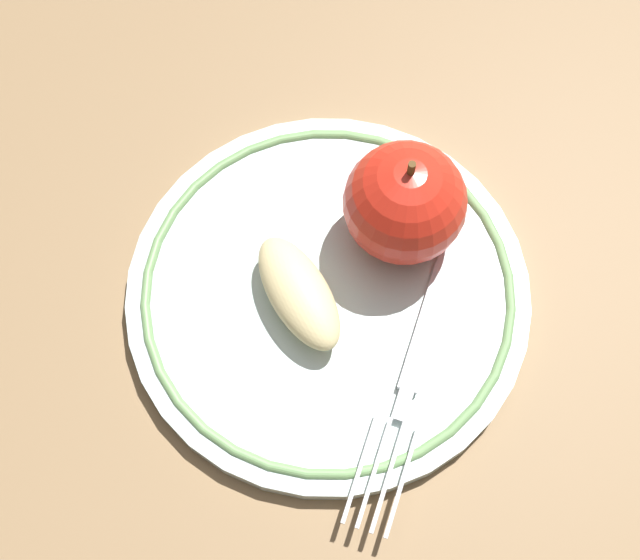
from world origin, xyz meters
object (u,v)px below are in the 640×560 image
Objects in this scene: plate at (320,297)px; fork at (406,367)px; apple_red_whole at (397,202)px; apple_slice_front at (291,292)px.

plate is 1.34× the size of fork.
plate is at bearing -130.35° from apple_red_whole.
apple_red_whole reaches higher than apple_slice_front.
plate is 3.00× the size of apple_red_whole.
apple_slice_front is at bearing -136.59° from apple_red_whole.
apple_slice_front is at bearing -103.76° from fork.
apple_slice_front reaches higher than fork.
plate is 0.07m from apple_red_whole.
plate is at bearing -114.64° from fork.
apple_red_whole is 0.45× the size of fork.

